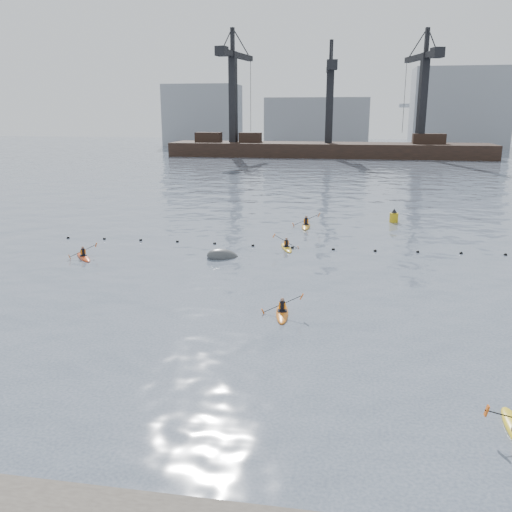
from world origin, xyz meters
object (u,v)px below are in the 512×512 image
object	(u,v)px
kayaker_0	(282,312)
mooring_buoy	(223,257)
kayaker_2	(83,257)
kayaker_5	(306,225)
kayaker_3	(286,247)
nav_buoy	(394,217)

from	to	relation	value
kayaker_0	mooring_buoy	distance (m)	11.51
kayaker_2	mooring_buoy	distance (m)	9.64
kayaker_2	kayaker_5	bearing A→B (deg)	2.35
kayaker_0	kayaker_3	bearing A→B (deg)	89.27
kayaker_5	nav_buoy	distance (m)	8.48
kayaker_3	kayaker_5	size ratio (longest dim) A/B	0.85
kayaker_0	kayaker_5	world-z (taller)	kayaker_5
kayaker_5	nav_buoy	bearing A→B (deg)	21.86
mooring_buoy	kayaker_2	bearing A→B (deg)	-169.57
kayaker_3	mooring_buoy	world-z (taller)	kayaker_3
nav_buoy	kayaker_3	bearing A→B (deg)	-126.37
kayaker_0	nav_buoy	world-z (taller)	nav_buoy
kayaker_3	mooring_buoy	size ratio (longest dim) A/B	1.28
kayaker_5	nav_buoy	xyz separation A→B (m)	(7.77, 3.39, 0.33)
kayaker_0	kayaker_2	world-z (taller)	kayaker_0
kayaker_3	nav_buoy	xyz separation A→B (m)	(8.56, 11.63, 0.34)
kayaker_0	nav_buoy	xyz separation A→B (m)	(7.23, 25.05, 0.34)
nav_buoy	kayaker_0	bearing A→B (deg)	-106.11
kayaker_3	mooring_buoy	bearing A→B (deg)	-158.31
kayaker_5	mooring_buoy	world-z (taller)	kayaker_5
kayaker_5	mooring_buoy	xyz separation A→B (m)	(-4.85, -11.48, -0.11)
kayaker_0	nav_buoy	distance (m)	26.07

